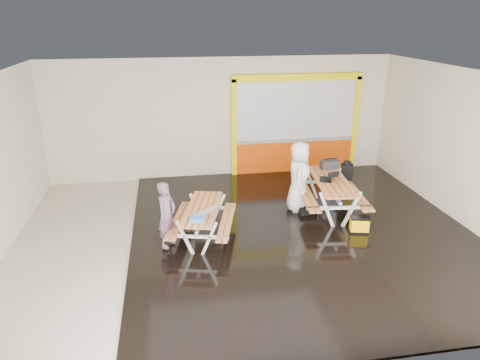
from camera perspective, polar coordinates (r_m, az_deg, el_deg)
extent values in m
cube|color=#C0B6A2|center=(9.81, 0.89, -7.35)|extent=(10.00, 8.00, 0.01)
cube|color=white|center=(8.72, 1.02, 13.44)|extent=(10.00, 8.00, 0.01)
cube|color=beige|center=(12.93, -2.32, 7.94)|extent=(10.00, 0.01, 3.50)
cube|color=beige|center=(5.57, 8.62, -10.49)|extent=(10.00, 0.01, 3.50)
cube|color=beige|center=(11.14, 27.22, 3.52)|extent=(0.01, 8.00, 3.50)
cube|color=black|center=(10.07, 7.94, -6.57)|extent=(7.50, 7.98, 0.05)
cube|color=#DD4806|center=(13.63, 7.01, 3.04)|extent=(3.60, 0.12, 1.00)
cube|color=gray|center=(13.48, 7.11, 5.18)|extent=(3.60, 0.14, 0.10)
cube|color=silver|center=(13.28, 7.27, 8.98)|extent=(3.60, 0.08, 1.72)
cube|color=#FFED03|center=(12.96, -0.80, 6.63)|extent=(0.14, 0.16, 2.90)
cube|color=#FFED03|center=(14.02, 14.61, 7.04)|extent=(0.14, 0.16, 2.90)
cube|color=#FFED03|center=(13.10, 7.49, 13.07)|extent=(3.88, 0.16, 0.20)
cube|color=#DD8744|center=(9.44, -6.50, -3.66)|extent=(0.57, 1.84, 0.04)
cube|color=#DD8744|center=(9.42, -5.71, -3.69)|extent=(0.57, 1.84, 0.04)
cube|color=#DD8744|center=(9.40, -4.91, -3.72)|extent=(0.57, 1.84, 0.04)
cube|color=#DD8744|center=(9.38, -4.11, -3.75)|extent=(0.57, 1.84, 0.04)
cube|color=#DD8744|center=(9.36, -3.30, -3.78)|extent=(0.57, 1.84, 0.04)
cube|color=white|center=(8.96, -7.11, -7.47)|extent=(0.35, 0.14, 0.75)
cube|color=white|center=(8.88, -4.01, -7.62)|extent=(0.35, 0.14, 0.75)
cube|color=white|center=(8.90, -5.58, -7.31)|extent=(1.26, 0.37, 0.06)
cube|color=white|center=(8.79, -5.63, -5.91)|extent=(0.63, 0.21, 0.06)
cube|color=white|center=(10.21, -5.57, -3.72)|extent=(0.35, 0.14, 0.75)
cube|color=white|center=(10.14, -2.86, -3.82)|extent=(0.35, 0.14, 0.75)
cube|color=white|center=(10.16, -4.22, -3.56)|extent=(1.26, 0.37, 0.06)
cube|color=white|center=(10.06, -4.26, -2.30)|extent=(0.63, 0.21, 0.06)
cube|color=white|center=(9.48, -4.87, -4.75)|extent=(0.43, 1.50, 0.06)
cube|color=#DD8744|center=(9.62, -8.26, -5.11)|extent=(0.56, 1.84, 0.04)
cube|color=#DD8744|center=(9.60, -7.53, -5.14)|extent=(0.56, 1.84, 0.04)
cube|color=#DD8744|center=(9.46, -2.15, -5.37)|extent=(0.56, 1.84, 0.04)
cube|color=#DD8744|center=(9.45, -1.38, -5.40)|extent=(0.56, 1.84, 0.04)
cube|color=#DD8744|center=(10.74, 10.16, -0.13)|extent=(0.38, 2.18, 0.04)
cube|color=#DD8744|center=(10.77, 10.96, -0.12)|extent=(0.38, 2.18, 0.04)
cube|color=#DD8744|center=(10.81, 11.76, -0.10)|extent=(0.38, 2.18, 0.04)
cube|color=#DD8744|center=(10.85, 12.55, -0.08)|extent=(0.38, 2.18, 0.04)
cube|color=#DD8744|center=(10.90, 13.33, -0.07)|extent=(0.38, 2.18, 0.04)
cube|color=white|center=(10.15, 11.20, -3.84)|extent=(0.41, 0.11, 0.87)
cube|color=white|center=(10.30, 14.26, -3.72)|extent=(0.41, 0.11, 0.87)
cube|color=white|center=(10.20, 12.76, -3.53)|extent=(1.49, 0.23, 0.07)
cube|color=white|center=(10.09, 12.88, -2.06)|extent=(0.74, 0.15, 0.07)
cube|color=white|center=(11.63, 9.27, -0.46)|extent=(0.41, 0.11, 0.87)
cube|color=white|center=(11.77, 11.97, -0.40)|extent=(0.41, 0.11, 0.87)
cube|color=white|center=(11.68, 10.64, -0.21)|extent=(1.49, 0.23, 0.07)
cube|color=white|center=(11.58, 10.73, 1.10)|extent=(0.74, 0.15, 0.07)
cube|color=white|center=(10.89, 11.67, -1.17)|extent=(0.27, 1.78, 0.07)
cube|color=#DD8744|center=(10.78, 8.17, -1.80)|extent=(0.37, 2.18, 0.04)
cube|color=#DD8744|center=(10.81, 8.94, -1.78)|extent=(0.37, 2.18, 0.04)
cube|color=#DD8744|center=(11.07, 14.26, -1.63)|extent=(0.37, 2.18, 0.04)
cube|color=#DD8744|center=(11.12, 14.99, -1.60)|extent=(0.37, 2.18, 0.04)
imported|color=#6A4A61|center=(9.10, -9.50, -4.45)|extent=(0.55, 0.61, 1.40)
imported|color=white|center=(10.76, 7.65, 0.41)|extent=(0.79, 0.98, 1.74)
cube|color=silver|center=(9.08, -4.89, -4.45)|extent=(0.36, 0.40, 0.02)
cube|color=silver|center=(8.98, -4.08, -3.92)|extent=(0.35, 0.39, 0.06)
cube|color=silver|center=(8.98, -4.11, -3.92)|extent=(0.30, 0.34, 0.05)
cube|color=black|center=(10.78, 11.04, 0.07)|extent=(0.41, 0.47, 0.02)
cube|color=black|center=(10.73, 12.02, 0.69)|extent=(0.39, 0.46, 0.08)
cube|color=silver|center=(10.73, 11.99, 0.70)|extent=(0.34, 0.40, 0.06)
cube|color=blue|center=(8.80, -5.61, -5.08)|extent=(0.30, 0.22, 0.08)
cube|color=black|center=(11.58, 11.56, 1.99)|extent=(0.48, 0.26, 0.21)
cylinder|color=black|center=(11.53, 11.61, 2.70)|extent=(0.35, 0.05, 0.03)
cube|color=black|center=(11.76, 13.65, 1.02)|extent=(0.34, 0.28, 0.43)
cylinder|color=black|center=(11.69, 13.75, 2.11)|extent=(0.24, 0.24, 0.11)
cube|color=black|center=(10.90, 8.66, -3.80)|extent=(0.46, 0.37, 0.16)
cube|color=black|center=(10.24, 15.13, -6.37)|extent=(0.47, 0.36, 0.04)
cube|color=#F4B500|center=(10.17, 15.21, -5.59)|extent=(0.44, 0.33, 0.31)
cube|color=black|center=(10.10, 15.30, -4.74)|extent=(0.47, 0.36, 0.03)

